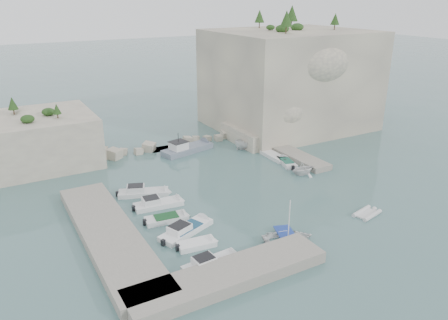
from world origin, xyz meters
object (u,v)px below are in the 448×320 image
motorboat_b (159,206)px  tender_east_a (303,174)px  motorboat_e (197,247)px  work_boat (187,152)px  motorboat_d (186,232)px  tender_east_b (287,164)px  inflatable_dinghy (367,215)px  motorboat_f (212,266)px  tender_east_d (250,149)px  motorboat_a (144,195)px  motorboat_c (166,221)px  rowboat (288,241)px  tender_east_c (274,158)px

motorboat_b → tender_east_a: (20.56, -0.64, 0.00)m
motorboat_e → work_boat: bearing=73.3°
motorboat_d → tender_east_b: (20.60, 10.30, 0.00)m
tender_east_a → tender_east_b: (0.34, 4.03, 0.00)m
inflatable_dinghy → work_boat: (-8.56, 28.45, 0.00)m
motorboat_e → tender_east_b: bearing=38.8°
inflatable_dinghy → motorboat_e: bearing=156.9°
motorboat_f → tender_east_d: (20.17, 25.19, 0.00)m
motorboat_f → tender_east_a: (20.76, 12.81, 0.00)m
motorboat_d → tender_east_d: size_ratio=1.33×
motorboat_a → work_boat: bearing=66.6°
motorboat_d → inflatable_dinghy: 20.04m
motorboat_c → work_boat: (11.27, 18.83, 0.00)m
motorboat_d → tender_east_a: tender_east_a is taller
motorboat_c → motorboat_a: bearing=96.1°
motorboat_a → motorboat_c: motorboat_a is taller
motorboat_d → tender_east_d: (19.67, 18.65, 0.00)m
motorboat_d → motorboat_e: bearing=-116.6°
motorboat_c → motorboat_d: motorboat_d is taller
motorboat_b → motorboat_e: motorboat_b is taller
motorboat_c → inflatable_dinghy: (19.83, -9.62, 0.00)m
tender_east_d → work_boat: size_ratio=0.56×
motorboat_a → motorboat_f: size_ratio=1.09×
inflatable_dinghy → tender_east_d: (0.66, 25.00, 0.00)m
motorboat_e → rowboat: bearing=-17.0°
motorboat_b → motorboat_d: (0.29, -6.91, 0.00)m
motorboat_f → motorboat_c: bearing=87.3°
motorboat_b → rowboat: bearing=-52.5°
motorboat_c → rowboat: (8.84, -9.78, 0.00)m
motorboat_b → motorboat_e: size_ratio=1.50×
work_boat → motorboat_f: bearing=-123.9°
tender_east_b → motorboat_c: bearing=122.8°
motorboat_b → tender_east_b: size_ratio=1.29×
motorboat_b → tender_east_a: 20.57m
motorboat_a → motorboat_c: (-0.09, -7.44, 0.00)m
inflatable_dinghy → tender_east_a: (1.25, 12.62, 0.00)m
tender_east_c → work_boat: size_ratio=0.61×
motorboat_c → tender_east_c: 23.66m
rowboat → tender_east_c: 23.49m
motorboat_b → motorboat_d: same height
motorboat_c → work_boat: bearing=65.9°
work_boat → tender_east_a: bearing=-71.2°
motorboat_f → tender_east_a: tender_east_a is taller
tender_east_b → tender_east_c: 3.04m
tender_east_b → work_boat: work_boat is taller
motorboat_a → motorboat_d: same height
motorboat_f → inflatable_dinghy: (19.51, 0.19, 0.00)m
tender_east_d → motorboat_f: bearing=152.0°
motorboat_b → motorboat_f: size_ratio=1.01×
tender_east_a → tender_east_b: size_ratio=0.78×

